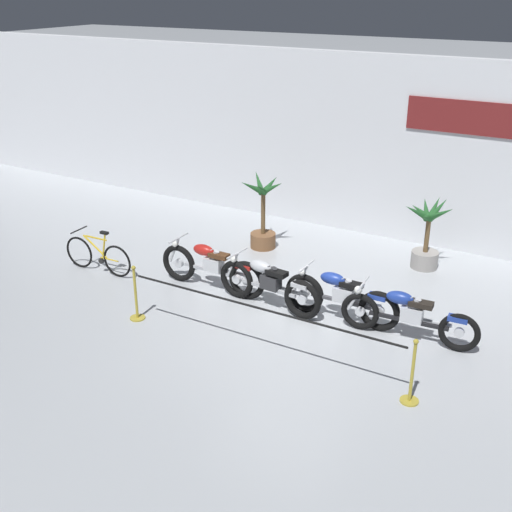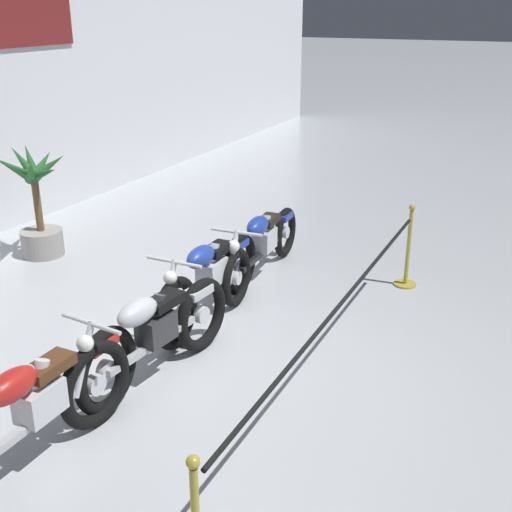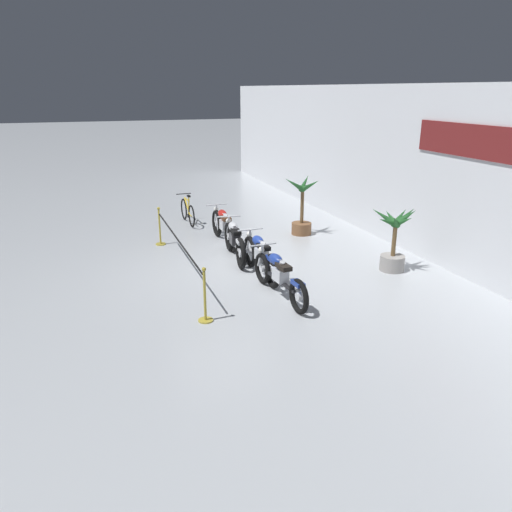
{
  "view_description": "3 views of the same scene",
  "coord_description": "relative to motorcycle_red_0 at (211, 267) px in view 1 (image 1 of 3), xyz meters",
  "views": [
    {
      "loc": [
        4.45,
        -8.92,
        5.69
      ],
      "look_at": [
        -0.9,
        0.51,
        0.99
      ],
      "focal_mm": 45.0,
      "sensor_mm": 36.0,
      "label": 1
    },
    {
      "loc": [
        -4.83,
        -2.56,
        3.29
      ],
      "look_at": [
        0.89,
        0.2,
        0.77
      ],
      "focal_mm": 45.0,
      "sensor_mm": 36.0,
      "label": 2
    },
    {
      "loc": [
        10.76,
        -2.98,
        4.07
      ],
      "look_at": [
        1.28,
        0.39,
        0.69
      ],
      "focal_mm": 35.0,
      "sensor_mm": 36.0,
      "label": 3
    }
  ],
  "objects": [
    {
      "name": "potted_palm_left_of_row",
      "position": [
        -0.18,
        2.4,
        0.2
      ],
      "size": [
        0.96,
        0.96,
        1.75
      ],
      "color": "brown",
      "rests_on": "ground"
    },
    {
      "name": "motorcycle_red_0",
      "position": [
        0.0,
        0.0,
        0.0
      ],
      "size": [
        2.38,
        0.62,
        0.97
      ],
      "color": "black",
      "rests_on": "ground"
    },
    {
      "name": "potted_palm_right_of_row",
      "position": [
        3.37,
        3.13,
        0.22
      ],
      "size": [
        0.99,
        0.93,
        1.56
      ],
      "color": "gray",
      "rests_on": "ground"
    },
    {
      "name": "bicycle",
      "position": [
        -2.51,
        -0.49,
        -0.11
      ],
      "size": [
        1.71,
        0.48,
        0.95
      ],
      "color": "black",
      "rests_on": "ground"
    },
    {
      "name": "stanchion_far_left",
      "position": [
        0.91,
        -1.69,
        0.17
      ],
      "size": [
        5.1,
        0.28,
        1.05
      ],
      "color": "gold",
      "rests_on": "ground"
    },
    {
      "name": "stanchion_mid_left",
      "position": [
        4.55,
        -1.69,
        -0.13
      ],
      "size": [
        0.28,
        0.28,
        1.05
      ],
      "color": "gold",
      "rests_on": "ground"
    },
    {
      "name": "motorcycle_blue_2",
      "position": [
        2.71,
        0.07,
        -0.01
      ],
      "size": [
        2.19,
        0.62,
        0.96
      ],
      "color": "black",
      "rests_on": "ground"
    },
    {
      "name": "motorcycle_blue_3",
      "position": [
        3.96,
        0.01,
        -0.02
      ],
      "size": [
        2.38,
        0.62,
        0.92
      ],
      "color": "black",
      "rests_on": "ground"
    },
    {
      "name": "back_wall",
      "position": [
        1.98,
        4.5,
        1.62
      ],
      "size": [
        28.0,
        0.29,
        4.2
      ],
      "color": "white",
      "rests_on": "ground"
    },
    {
      "name": "motorcycle_silver_1",
      "position": [
        1.34,
        -0.12,
        -0.01
      ],
      "size": [
        2.24,
        0.62,
        0.96
      ],
      "color": "black",
      "rests_on": "ground"
    },
    {
      "name": "ground_plane",
      "position": [
        1.97,
        -0.63,
        -0.48
      ],
      "size": [
        120.0,
        120.0,
        0.0
      ],
      "primitive_type": "plane",
      "color": "#B2B7BC"
    }
  ]
}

